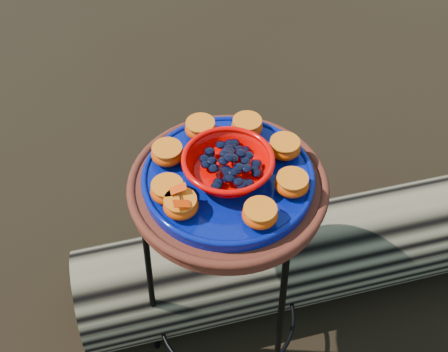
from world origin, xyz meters
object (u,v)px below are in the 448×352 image
(cobalt_plate, at_px, (228,179))
(red_bowl, at_px, (228,167))
(plant_stand, at_px, (227,277))
(driftwood_log, at_px, (344,245))
(terracotta_saucer, at_px, (228,188))

(cobalt_plate, height_order, red_bowl, red_bowl)
(plant_stand, height_order, driftwood_log, plant_stand)
(cobalt_plate, relative_size, red_bowl, 2.00)
(plant_stand, relative_size, terracotta_saucer, 1.60)
(red_bowl, bearing_deg, driftwood_log, 52.76)
(plant_stand, distance_m, terracotta_saucer, 0.37)
(cobalt_plate, bearing_deg, red_bowl, 0.00)
(plant_stand, bearing_deg, driftwood_log, 52.76)
(red_bowl, bearing_deg, cobalt_plate, 0.00)
(plant_stand, height_order, red_bowl, red_bowl)
(driftwood_log, bearing_deg, plant_stand, -127.24)
(terracotta_saucer, height_order, driftwood_log, terracotta_saucer)
(terracotta_saucer, relative_size, red_bowl, 2.33)
(cobalt_plate, height_order, driftwood_log, cobalt_plate)
(terracotta_saucer, bearing_deg, red_bowl, 0.00)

